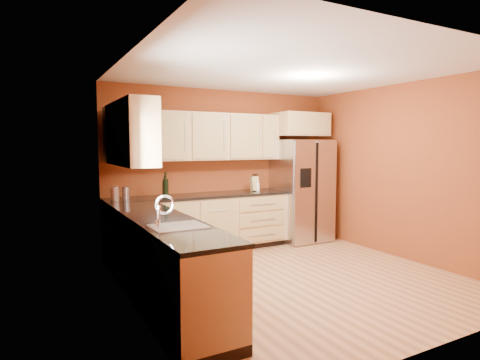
# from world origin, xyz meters

# --- Properties ---
(floor) EXTENTS (4.00, 4.00, 0.00)m
(floor) POSITION_xyz_m (0.00, 0.00, 0.00)
(floor) COLOR #905D38
(floor) RESTS_ON ground
(ceiling) EXTENTS (4.00, 4.00, 0.00)m
(ceiling) POSITION_xyz_m (0.00, 0.00, 2.60)
(ceiling) COLOR silver
(ceiling) RESTS_ON wall_back
(wall_back) EXTENTS (4.00, 0.04, 2.60)m
(wall_back) POSITION_xyz_m (0.00, 2.00, 1.30)
(wall_back) COLOR maroon
(wall_back) RESTS_ON floor
(wall_front) EXTENTS (4.00, 0.04, 2.60)m
(wall_front) POSITION_xyz_m (0.00, -2.00, 1.30)
(wall_front) COLOR maroon
(wall_front) RESTS_ON floor
(wall_left) EXTENTS (0.04, 4.00, 2.60)m
(wall_left) POSITION_xyz_m (-2.00, 0.00, 1.30)
(wall_left) COLOR maroon
(wall_left) RESTS_ON floor
(wall_right) EXTENTS (0.04, 4.00, 2.60)m
(wall_right) POSITION_xyz_m (2.00, 0.00, 1.30)
(wall_right) COLOR maroon
(wall_right) RESTS_ON floor
(base_cabinets_back) EXTENTS (2.90, 0.60, 0.88)m
(base_cabinets_back) POSITION_xyz_m (-0.55, 1.70, 0.44)
(base_cabinets_back) COLOR tan
(base_cabinets_back) RESTS_ON floor
(base_cabinets_left) EXTENTS (0.60, 2.80, 0.88)m
(base_cabinets_left) POSITION_xyz_m (-1.70, 0.00, 0.44)
(base_cabinets_left) COLOR tan
(base_cabinets_left) RESTS_ON floor
(countertop_back) EXTENTS (2.90, 0.62, 0.04)m
(countertop_back) POSITION_xyz_m (-0.55, 1.69, 0.90)
(countertop_back) COLOR black
(countertop_back) RESTS_ON base_cabinets_back
(countertop_left) EXTENTS (0.62, 2.80, 0.04)m
(countertop_left) POSITION_xyz_m (-1.69, 0.00, 0.90)
(countertop_left) COLOR black
(countertop_left) RESTS_ON base_cabinets_left
(upper_cabinets_back) EXTENTS (2.30, 0.33, 0.75)m
(upper_cabinets_back) POSITION_xyz_m (-0.25, 1.83, 1.83)
(upper_cabinets_back) COLOR tan
(upper_cabinets_back) RESTS_ON wall_back
(upper_cabinets_left) EXTENTS (0.33, 1.35, 0.75)m
(upper_cabinets_left) POSITION_xyz_m (-1.83, 0.72, 1.83)
(upper_cabinets_left) COLOR tan
(upper_cabinets_left) RESTS_ON wall_left
(corner_upper_cabinet) EXTENTS (0.67, 0.67, 0.75)m
(corner_upper_cabinet) POSITION_xyz_m (-1.67, 1.67, 1.83)
(corner_upper_cabinet) COLOR tan
(corner_upper_cabinet) RESTS_ON wall_back
(over_fridge_cabinet) EXTENTS (0.92, 0.60, 0.40)m
(over_fridge_cabinet) POSITION_xyz_m (1.35, 1.70, 2.05)
(over_fridge_cabinet) COLOR tan
(over_fridge_cabinet) RESTS_ON wall_back
(refrigerator) EXTENTS (0.90, 0.75, 1.78)m
(refrigerator) POSITION_xyz_m (1.35, 1.62, 0.89)
(refrigerator) COLOR #AAAAAF
(refrigerator) RESTS_ON floor
(window) EXTENTS (0.03, 0.90, 1.00)m
(window) POSITION_xyz_m (-1.98, -0.50, 1.55)
(window) COLOR white
(window) RESTS_ON wall_left
(sink_faucet) EXTENTS (0.50, 0.42, 0.30)m
(sink_faucet) POSITION_xyz_m (-1.69, -0.50, 1.07)
(sink_faucet) COLOR white
(sink_faucet) RESTS_ON countertop_left
(canister_left) EXTENTS (0.15, 0.15, 0.19)m
(canister_left) POSITION_xyz_m (-1.85, 1.68, 1.02)
(canister_left) COLOR #AAAAAF
(canister_left) RESTS_ON countertop_back
(canister_right) EXTENTS (0.14, 0.14, 0.18)m
(canister_right) POSITION_xyz_m (-1.68, 1.72, 1.01)
(canister_right) COLOR #AAAAAF
(canister_right) RESTS_ON countertop_back
(wine_bottle_a) EXTENTS (0.09, 0.09, 0.32)m
(wine_bottle_a) POSITION_xyz_m (-1.11, 1.72, 1.08)
(wine_bottle_a) COLOR black
(wine_bottle_a) RESTS_ON countertop_back
(wine_bottle_b) EXTENTS (0.10, 0.10, 0.37)m
(wine_bottle_b) POSITION_xyz_m (-1.11, 1.68, 1.10)
(wine_bottle_b) COLOR black
(wine_bottle_b) RESTS_ON countertop_back
(knife_block) EXTENTS (0.13, 0.12, 0.24)m
(knife_block) POSITION_xyz_m (0.44, 1.72, 1.04)
(knife_block) COLOR tan
(knife_block) RESTS_ON countertop_back
(soap_dispenser) EXTENTS (0.06, 0.06, 0.17)m
(soap_dispenser) POSITION_xyz_m (0.47, 1.67, 1.01)
(soap_dispenser) COLOR white
(soap_dispenser) RESTS_ON countertop_back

